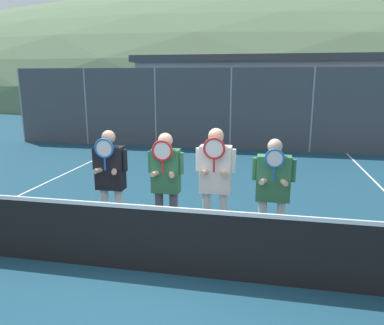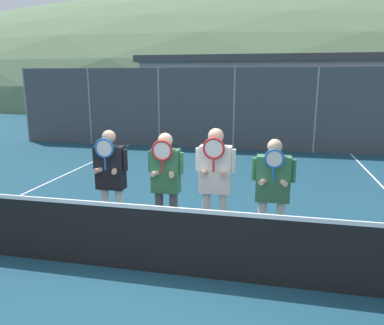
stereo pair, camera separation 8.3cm
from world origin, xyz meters
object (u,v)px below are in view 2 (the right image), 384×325
player_center_left (166,179)px  player_rightmost (273,188)px  player_center_right (215,178)px  car_center (363,121)px  car_far_left (123,116)px  player_leftmost (111,176)px  car_left_of_center (235,117)px

player_center_left → player_rightmost: bearing=-1.2°
player_center_right → player_center_left: bearing=179.6°
car_center → player_center_left: bearing=-115.5°
player_center_left → car_far_left: 11.59m
player_leftmost → player_center_left: (0.88, 0.05, -0.01)m
player_leftmost → player_center_left: size_ratio=1.01×
player_leftmost → car_far_left: bearing=111.5°
player_center_left → player_leftmost: bearing=-177.0°
car_far_left → car_center: (10.07, 0.14, 0.01)m
car_left_of_center → car_center: car_left_of_center is taller
player_leftmost → car_left_of_center: car_left_of_center is taller
player_center_right → car_left_of_center: car_left_of_center is taller
player_center_right → car_left_of_center: 10.50m
player_rightmost → car_far_left: player_rightmost is taller
player_center_right → car_far_left: player_center_right is taller
player_center_left → car_far_left: (-5.02, 10.45, -0.19)m
car_center → player_leftmost: bearing=-119.1°
player_rightmost → car_far_left: (-6.63, 10.48, -0.16)m
player_leftmost → player_center_right: size_ratio=0.96×
player_leftmost → player_center_right: 1.65m
player_leftmost → car_far_left: size_ratio=0.44×
player_center_left → player_center_right: size_ratio=0.95×
player_center_right → player_rightmost: 0.84m
player_rightmost → car_center: (3.44, 10.62, -0.15)m
car_center → car_left_of_center: bearing=-178.7°
player_leftmost → player_center_left: player_leftmost is taller
player_rightmost → car_left_of_center: 10.63m
car_left_of_center → player_leftmost: bearing=-94.6°
car_far_left → car_center: size_ratio=0.95×
player_leftmost → car_center: size_ratio=0.42×
player_center_left → car_far_left: bearing=115.7°
player_leftmost → player_rightmost: size_ratio=1.03×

